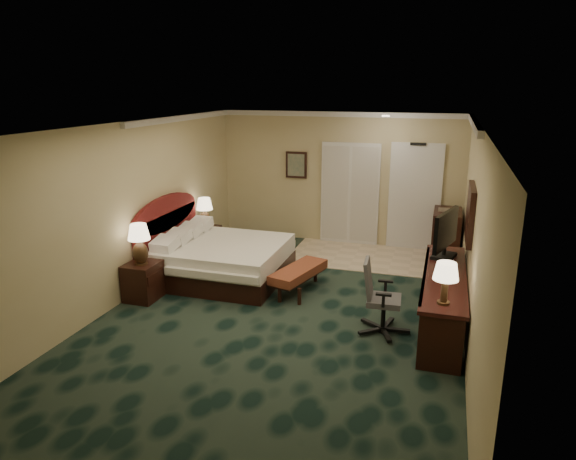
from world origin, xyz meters
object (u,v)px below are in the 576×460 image
(nightstand_near, at_px, (143,281))
(bed_bench, at_px, (299,279))
(bed, at_px, (224,261))
(nightstand_far, at_px, (207,241))
(tv, at_px, (446,235))
(lamp_far, at_px, (205,213))
(desk_chair, at_px, (384,297))
(lamp_near, at_px, (140,244))
(desk, at_px, (442,300))
(minibar, at_px, (446,235))

(nightstand_near, height_order, bed_bench, nightstand_near)
(bed_bench, bearing_deg, bed, -171.96)
(bed, bearing_deg, bed_bench, -7.35)
(nightstand_near, height_order, nightstand_far, nightstand_near)
(bed, bearing_deg, tv, -0.76)
(nightstand_far, bearing_deg, bed, -51.67)
(lamp_far, bearing_deg, desk_chair, -31.04)
(nightstand_far, distance_m, lamp_near, 2.38)
(bed, relative_size, lamp_far, 3.37)
(lamp_far, xyz_separation_m, bed_bench, (2.22, -1.21, -0.65))
(desk, distance_m, minibar, 2.91)
(nightstand_near, xyz_separation_m, tv, (4.42, 1.13, 0.82))
(nightstand_far, relative_size, lamp_far, 0.93)
(tv, bearing_deg, desk_chair, -104.82)
(desk_chair, distance_m, minibar, 3.42)
(lamp_near, relative_size, lamp_far, 1.06)
(lamp_near, height_order, desk_chair, lamp_near)
(nightstand_near, height_order, lamp_far, lamp_far)
(lamp_near, xyz_separation_m, desk_chair, (3.68, 0.01, -0.40))
(bed_bench, bearing_deg, nightstand_near, -140.33)
(lamp_near, bearing_deg, minibar, 37.11)
(bed, xyz_separation_m, tv, (3.57, -0.05, 0.79))
(desk_chair, height_order, minibar, desk_chair)
(tv, bearing_deg, minibar, 106.47)
(bed, xyz_separation_m, nightstand_near, (-0.85, -1.18, -0.02))
(lamp_far, xyz_separation_m, tv, (4.42, -1.08, 0.26))
(nightstand_near, relative_size, minibar, 0.61)
(nightstand_far, distance_m, tv, 4.65)
(lamp_far, bearing_deg, lamp_near, -89.53)
(nightstand_far, bearing_deg, nightstand_near, -89.66)
(nightstand_near, xyz_separation_m, desk, (4.44, 0.41, 0.09))
(nightstand_near, relative_size, lamp_far, 0.98)
(nightstand_near, xyz_separation_m, lamp_near, (0.01, -0.03, 0.61))
(lamp_near, height_order, bed_bench, lamp_near)
(bed, height_order, lamp_near, lamp_near)
(lamp_near, bearing_deg, nightstand_near, 113.19)
(lamp_near, bearing_deg, tv, 14.77)
(nightstand_far, bearing_deg, desk_chair, -31.60)
(nightstand_near, relative_size, tv, 0.64)
(bed, relative_size, lamp_near, 3.17)
(nightstand_near, distance_m, nightstand_far, 2.27)
(bed, distance_m, lamp_far, 1.44)
(tv, relative_size, desk_chair, 0.90)
(nightstand_near, distance_m, desk_chair, 3.70)
(bed, distance_m, bed_bench, 1.39)
(desk_chair, bearing_deg, lamp_far, 145.41)
(minibar, bearing_deg, nightstand_near, -143.23)
(lamp_near, height_order, minibar, lamp_near)
(bed, xyz_separation_m, desk_chair, (2.85, -1.20, 0.19))
(lamp_far, height_order, bed_bench, lamp_far)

